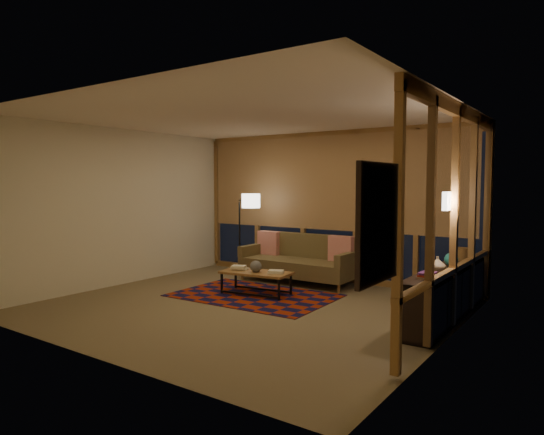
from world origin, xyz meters
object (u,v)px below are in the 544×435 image
Objects in this scene: floor_lamp at (240,234)px; bookshelf at (446,293)px; coffee_table at (256,283)px; sofa at (298,259)px.

bookshelf is (4.13, -0.88, -0.46)m from floor_lamp.
floor_lamp is at bearing 129.43° from coffee_table.
coffee_table is (-0.05, -1.17, -0.23)m from sofa.
floor_lamp is (-1.35, 0.04, 0.37)m from sofa.
sofa is 0.78× the size of bookshelf.
bookshelf is at bearing 3.52° from floor_lamp.
sofa is 1.19m from coffee_table.
floor_lamp is at bearing 177.79° from sofa.
floor_lamp is (-1.29, 1.20, 0.60)m from coffee_table.
coffee_table is at bearing -173.38° from bookshelf.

